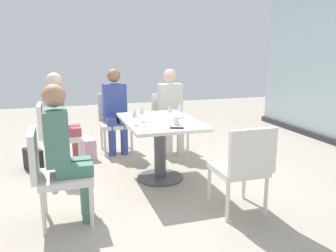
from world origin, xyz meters
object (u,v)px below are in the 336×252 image
Objects in this scene: dining_table_main at (160,136)px; person_far_left at (171,107)px; chair_front_left at (54,132)px; wine_glass_3 at (135,113)px; person_front_right at (65,147)px; cell_phone_on_table at (177,128)px; person_side_end at (115,107)px; wine_glass_0 at (180,107)px; handbag_1 at (88,148)px; wine_glass_2 at (142,110)px; chair_side_end at (115,119)px; chair_far_right at (243,164)px; wine_glass_1 at (170,109)px; chair_far_left at (169,119)px; chair_front_right at (53,170)px; person_front_left at (62,116)px; handbag_0 at (33,159)px; coffee_cup at (176,121)px.

person_far_left reaches higher than dining_table_main.
wine_glass_3 is (0.93, 0.87, 0.37)m from chair_front_left.
chair_front_left is 0.69× the size of person_front_right.
person_side_end is at bearing -142.18° from cell_phone_on_table.
wine_glass_0 reaches higher than handbag_1.
wine_glass_2 is 1.46m from handbag_1.
chair_front_left is at bearing -115.08° from wine_glass_0.
dining_table_main is 1.43m from chair_side_end.
cell_phone_on_table is at bearing -146.62° from chair_far_right.
wine_glass_1 reaches higher than dining_table_main.
chair_front_left is (-0.75, -1.21, -0.04)m from dining_table_main.
chair_far_left is 4.70× the size of wine_glass_0.
wine_glass_2 is (0.08, -0.50, 0.00)m from wine_glass_0.
person_far_left is at bearing -169.96° from cell_phone_on_table.
chair_side_end is 4.70× the size of wine_glass_1.
person_side_end reaches higher than cell_phone_on_table.
chair_far_left is 1.00× the size of chair_front_right.
person_front_left is at bearing -55.58° from person_side_end.
person_far_left is 4.20× the size of handbag_0.
dining_table_main is 4.06× the size of handbag_0.
chair_far_right is 4.70× the size of wine_glass_3.
person_front_right is (2.15, -0.78, 0.20)m from chair_side_end.
wine_glass_0 is (0.69, 1.48, 0.37)m from chair_front_left.
person_far_left is at bearing 64.24° from chair_side_end.
person_side_end is at bearing -161.80° from chair_far_right.
wine_glass_3 is (1.57, -0.02, 0.37)m from chair_side_end.
wine_glass_3 is 1.67m from handbag_0.
person_front_right reaches higher than chair_far_left.
chair_far_right reaches higher than coffee_cup.
chair_side_end is 1.00× the size of chair_far_right.
chair_front_left is 0.69× the size of person_side_end.
person_front_right is at bearing -20.51° from handbag_1.
wine_glass_2 is at bearing -130.21° from coffee_cup.
person_front_left is 1.59m from coffee_cup.
chair_far_left reaches higher than handbag_1.
person_front_right is (-0.37, -1.57, 0.20)m from chair_far_right.
dining_table_main is 1.40× the size of chair_side_end.
cell_phone_on_table is at bearing 16.53° from handbag_1.
handbag_0 is at bearing -76.34° from handbag_1.
chair_far_left is at bearing 169.22° from wine_glass_0.
dining_table_main is at bearing 95.88° from wine_glass_2.
person_front_right reaches higher than handbag_0.
chair_front_left is 0.46m from handbag_0.
dining_table_main is 1.74m from handbag_0.
handbag_1 is (-1.88, 0.34, -0.56)m from person_front_right.
person_front_right is at bearing -69.18° from coffee_cup.
person_side_end reaches higher than chair_far_right.
wine_glass_2 is (-1.10, -0.70, 0.37)m from chair_far_right.
chair_front_left is 1.68m from wine_glass_0.
handbag_0 is at bearing -103.53° from cell_phone_on_table.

